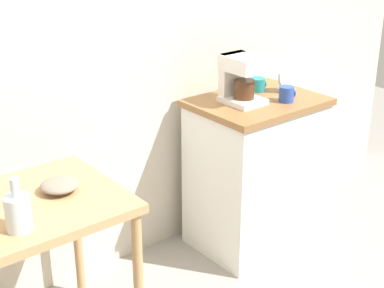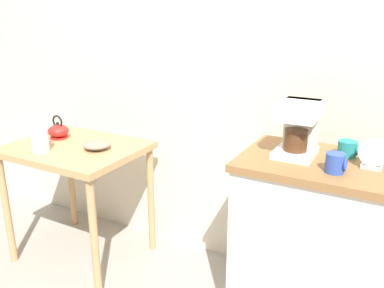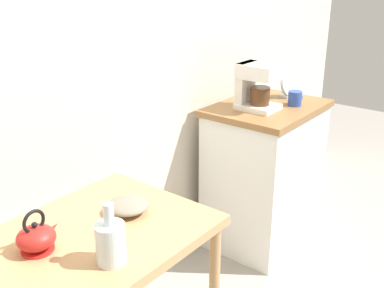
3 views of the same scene
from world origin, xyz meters
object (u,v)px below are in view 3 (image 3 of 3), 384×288
at_px(mug_dark_teal, 261,92).
at_px(table_clock, 287,88).
at_px(bowl_stoneware, 128,206).
at_px(coffee_maker, 256,84).
at_px(teakettle, 37,237).
at_px(glass_carafe_vase, 110,242).
at_px(mug_blue, 295,98).

bearing_deg(mug_dark_teal, table_clock, -43.32).
height_order(bowl_stoneware, mug_dark_teal, mug_dark_teal).
xyz_separation_m(coffee_maker, table_clock, (0.34, -0.03, -0.08)).
height_order(teakettle, glass_carafe_vase, glass_carafe_vase).
height_order(teakettle, table_clock, table_clock).
distance_m(coffee_maker, mug_blue, 0.27).
xyz_separation_m(bowl_stoneware, table_clock, (1.48, 0.10, 0.15)).
height_order(teakettle, coffee_maker, coffee_maker).
height_order(bowl_stoneware, coffee_maker, coffee_maker).
height_order(bowl_stoneware, mug_blue, mug_blue).
bearing_deg(mug_blue, teakettle, 177.32).
xyz_separation_m(coffee_maker, mug_blue, (0.20, -0.15, -0.10)).
relative_size(coffee_maker, table_clock, 1.92).
distance_m(glass_carafe_vase, mug_blue, 1.61).
bearing_deg(table_clock, bowl_stoneware, -176.16).
xyz_separation_m(teakettle, coffee_maker, (1.51, 0.07, 0.22)).
distance_m(bowl_stoneware, coffee_maker, 1.17).
bearing_deg(table_clock, mug_blue, -136.75).
bearing_deg(coffee_maker, teakettle, -177.31).
bearing_deg(teakettle, bowl_stoneware, -8.43).
bearing_deg(table_clock, teakettle, -178.60).
relative_size(glass_carafe_vase, mug_dark_teal, 2.27).
height_order(glass_carafe_vase, mug_dark_teal, glass_carafe_vase).
relative_size(mug_blue, table_clock, 0.64).
bearing_deg(bowl_stoneware, teakettle, 171.57).
xyz_separation_m(teakettle, table_clock, (1.84, 0.04, 0.13)).
bearing_deg(teakettle, mug_dark_teal, 5.18).
bearing_deg(mug_blue, coffee_maker, 143.41).
bearing_deg(coffee_maker, bowl_stoneware, -173.74).
relative_size(mug_dark_teal, table_clock, 0.68).
xyz_separation_m(glass_carafe_vase, mug_blue, (1.60, 0.16, 0.09)).
relative_size(teakettle, glass_carafe_vase, 0.76).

